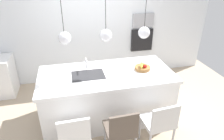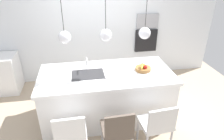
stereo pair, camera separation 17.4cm
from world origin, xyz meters
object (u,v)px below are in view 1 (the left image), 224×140
(oven, at_px, (142,40))
(chair_near, at_px, (75,137))
(microwave, at_px, (143,20))
(chair_middle, at_px, (121,129))
(chair_far, at_px, (160,122))
(fruit_bowl, at_px, (143,67))

(oven, relative_size, chair_near, 0.63)
(microwave, relative_size, oven, 0.96)
(oven, bearing_deg, chair_near, -126.82)
(microwave, height_order, chair_middle, microwave)
(chair_middle, distance_m, chair_far, 0.61)
(chair_near, relative_size, chair_middle, 1.07)
(fruit_bowl, relative_size, oven, 0.50)
(chair_middle, height_order, chair_far, chair_far)
(fruit_bowl, distance_m, chair_middle, 1.23)
(chair_far, bearing_deg, microwave, 76.10)
(microwave, xyz_separation_m, oven, (0.00, 0.00, -0.50))
(chair_near, distance_m, chair_far, 1.27)
(fruit_bowl, xyz_separation_m, chair_near, (-1.31, -0.93, -0.48))
(oven, xyz_separation_m, chair_middle, (-1.23, -2.51, -0.44))
(microwave, height_order, oven, microwave)
(chair_near, bearing_deg, chair_far, 0.49)
(oven, height_order, chair_near, oven)
(oven, distance_m, chair_middle, 2.83)
(fruit_bowl, relative_size, chair_near, 0.31)
(fruit_bowl, height_order, microwave, microwave)
(microwave, relative_size, chair_middle, 0.64)
(microwave, height_order, chair_near, microwave)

